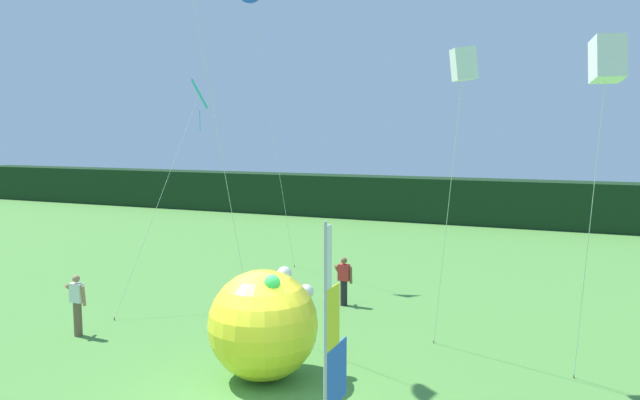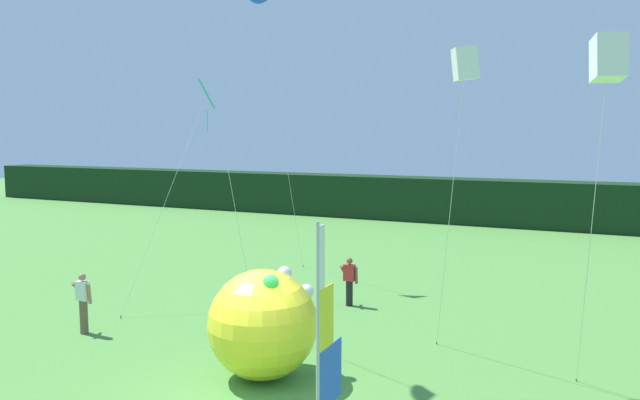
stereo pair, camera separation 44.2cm
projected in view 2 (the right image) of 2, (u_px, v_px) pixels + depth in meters
The scene contains 8 objects.
distant_treeline at pixel (484, 202), 37.24m from camera, with size 80.00×2.40×2.70m, color black.
banner_flag at pixel (325, 341), 10.53m from camera, with size 0.06×1.03×4.04m.
person_near_banner at pixel (349, 280), 19.61m from camera, with size 0.55×0.48×1.55m.
person_mid_field at pixel (83, 301), 16.88m from camera, with size 0.55×0.48×1.68m.
inflatable_balloon at pixel (263, 324), 13.78m from camera, with size 2.46×2.46×2.49m.
kite_white_box_2 at pixel (608, 59), 11.48m from camera, with size 0.71×1.90×7.30m.
kite_white_box_3 at pixel (465, 65), 13.72m from camera, with size 1.22×1.75×7.38m.
kite_cyan_diamond_5 at pixel (204, 102), 20.46m from camera, with size 1.17×4.03×7.23m.
Camera 2 is at (6.56, -10.38, 5.47)m, focal length 34.76 mm.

